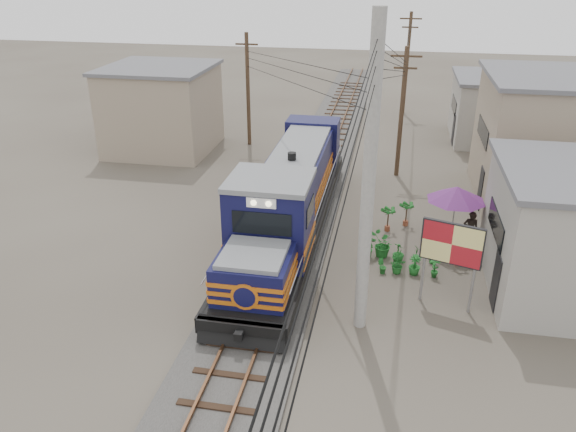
% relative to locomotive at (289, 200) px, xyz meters
% --- Properties ---
extents(ground, '(120.00, 120.00, 0.00)m').
position_rel_locomotive_xyz_m(ground, '(0.00, -5.42, -1.75)').
color(ground, '#473F35').
rests_on(ground, ground).
extents(ballast, '(3.60, 70.00, 0.16)m').
position_rel_locomotive_xyz_m(ballast, '(0.00, 4.58, -1.67)').
color(ballast, '#595651').
rests_on(ballast, ground).
extents(track, '(1.15, 70.00, 0.12)m').
position_rel_locomotive_xyz_m(track, '(0.00, 4.58, -1.49)').
color(track, '#51331E').
rests_on(track, ground).
extents(locomotive, '(2.97, 16.16, 4.01)m').
position_rel_locomotive_xyz_m(locomotive, '(0.00, 0.00, 0.00)').
color(locomotive, black).
rests_on(locomotive, ground).
extents(utility_pole_main, '(0.40, 0.40, 10.00)m').
position_rel_locomotive_xyz_m(utility_pole_main, '(3.50, -5.92, 3.25)').
color(utility_pole_main, '#9E9B93').
rests_on(utility_pole_main, ground).
extents(wooden_pole_mid, '(1.60, 0.24, 7.00)m').
position_rel_locomotive_xyz_m(wooden_pole_mid, '(4.50, 8.58, 1.93)').
color(wooden_pole_mid, '#4C3826').
rests_on(wooden_pole_mid, ground).
extents(wooden_pole_far, '(1.60, 0.24, 7.50)m').
position_rel_locomotive_xyz_m(wooden_pole_far, '(4.80, 22.58, 2.19)').
color(wooden_pole_far, '#4C3826').
rests_on(wooden_pole_far, ground).
extents(wooden_pole_left, '(1.60, 0.24, 7.00)m').
position_rel_locomotive_xyz_m(wooden_pole_left, '(-5.00, 12.58, 1.93)').
color(wooden_pole_left, '#4C3826').
rests_on(wooden_pole_left, ground).
extents(power_lines, '(9.65, 19.00, 3.30)m').
position_rel_locomotive_xyz_m(power_lines, '(-0.14, 3.07, 5.82)').
color(power_lines, black).
rests_on(power_lines, ground).
extents(shophouse_mid, '(8.40, 7.35, 6.20)m').
position_rel_locomotive_xyz_m(shophouse_mid, '(12.50, 6.58, 1.36)').
color(shophouse_mid, gray).
rests_on(shophouse_mid, ground).
extents(shophouse_back, '(6.30, 6.30, 4.20)m').
position_rel_locomotive_xyz_m(shophouse_back, '(11.00, 16.58, 0.36)').
color(shophouse_back, gray).
rests_on(shophouse_back, ground).
extents(shophouse_left, '(6.30, 6.30, 5.20)m').
position_rel_locomotive_xyz_m(shophouse_left, '(-10.00, 10.58, 0.86)').
color(shophouse_left, gray).
rests_on(shophouse_left, ground).
extents(billboard, '(2.01, 0.73, 3.20)m').
position_rel_locomotive_xyz_m(billboard, '(6.33, -4.24, 0.61)').
color(billboard, '#99999E').
rests_on(billboard, ground).
extents(market_umbrella, '(3.19, 3.19, 2.67)m').
position_rel_locomotive_xyz_m(market_umbrella, '(6.86, 0.49, 0.61)').
color(market_umbrella, black).
rests_on(market_umbrella, ground).
extents(vendor, '(0.63, 0.42, 1.70)m').
position_rel_locomotive_xyz_m(vendor, '(7.58, 0.34, -0.90)').
color(vendor, black).
rests_on(vendor, ground).
extents(plant_nursery, '(3.20, 2.19, 1.05)m').
position_rel_locomotive_xyz_m(plant_nursery, '(4.49, -1.55, -1.30)').
color(plant_nursery, '#1D6522').
rests_on(plant_nursery, ground).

